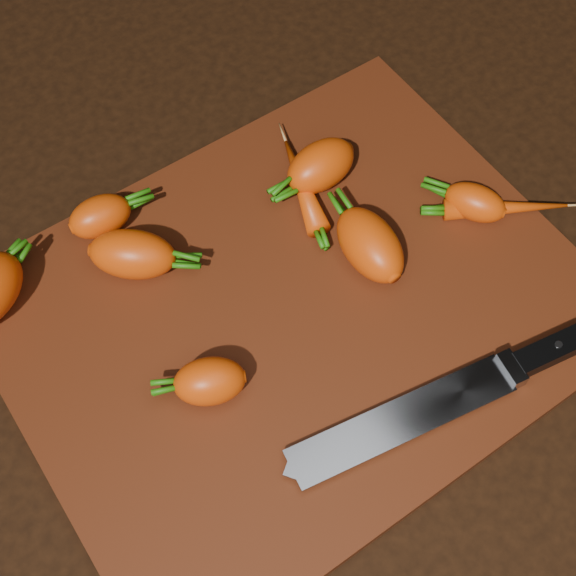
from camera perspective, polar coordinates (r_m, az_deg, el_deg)
ground at (r=0.73m, az=0.45°, el=-1.94°), size 2.00×2.00×0.01m
cutting_board at (r=0.72m, az=0.46°, el=-1.53°), size 0.50×0.40×0.01m
carrot_1 at (r=0.66m, az=-5.60°, el=-6.62°), size 0.07×0.06×0.04m
carrot_2 at (r=0.72m, az=-11.00°, el=2.37°), size 0.09×0.09×0.05m
carrot_3 at (r=0.72m, az=5.85°, el=3.08°), size 0.06×0.09×0.05m
carrot_4 at (r=0.77m, az=2.35°, el=8.68°), size 0.08×0.05×0.05m
carrot_5 at (r=0.76m, az=-13.21°, el=4.99°), size 0.06×0.04×0.04m
carrot_6 at (r=0.77m, az=13.16°, el=5.95°), size 0.06×0.07×0.03m
carrot_7 at (r=0.77m, az=1.00°, el=7.36°), size 0.06×0.11×0.02m
carrot_8 at (r=0.78m, az=15.22°, el=5.54°), size 0.11×0.08×0.02m
knife at (r=0.67m, az=9.57°, el=-8.57°), size 0.32×0.08×0.02m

